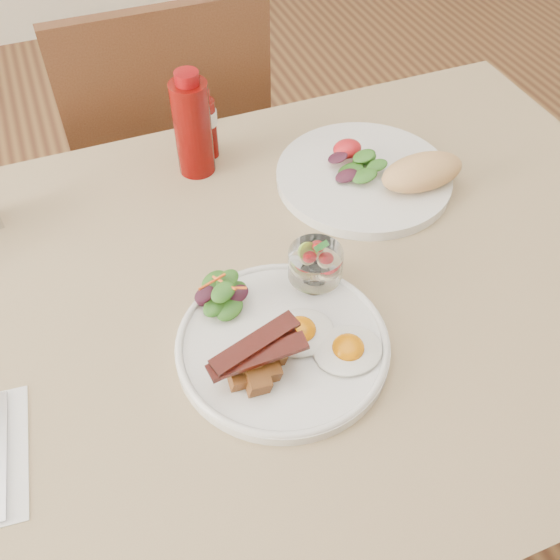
{
  "coord_description": "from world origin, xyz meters",
  "views": [
    {
      "loc": [
        -0.2,
        -0.55,
        1.42
      ],
      "look_at": [
        0.0,
        -0.04,
        0.82
      ],
      "focal_mm": 40.0,
      "sensor_mm": 36.0,
      "label": 1
    }
  ],
  "objects": [
    {
      "name": "table",
      "position": [
        0.0,
        0.0,
        0.66
      ],
      "size": [
        1.33,
        0.88,
        0.75
      ],
      "color": "brown",
      "rests_on": "ground"
    },
    {
      "name": "fruit_cup",
      "position": [
        0.06,
        -0.02,
        0.81
      ],
      "size": [
        0.07,
        0.07,
        0.08
      ],
      "rotation": [
        0.0,
        0.0,
        -0.17
      ],
      "color": "white",
      "rests_on": "main_plate"
    },
    {
      "name": "hot_sauce_bottle",
      "position": [
        0.02,
        0.34,
        0.81
      ],
      "size": [
        0.04,
        0.04,
        0.13
      ],
      "rotation": [
        0.0,
        0.0,
        -0.24
      ],
      "color": "#5C0705",
      "rests_on": "table"
    },
    {
      "name": "second_plate",
      "position": [
        0.26,
        0.16,
        0.77
      ],
      "size": [
        0.3,
        0.29,
        0.07
      ],
      "rotation": [
        0.0,
        0.0,
        -0.27
      ],
      "color": "silver",
      "rests_on": "table"
    },
    {
      "name": "ketchup_bottle",
      "position": [
        -0.01,
        0.31,
        0.84
      ],
      "size": [
        0.08,
        0.08,
        0.18
      ],
      "rotation": [
        0.0,
        0.0,
        0.34
      ],
      "color": "#5C0705",
      "rests_on": "table"
    },
    {
      "name": "fried_eggs",
      "position": [
        0.03,
        -0.12,
        0.77
      ],
      "size": [
        0.15,
        0.14,
        0.02
      ],
      "rotation": [
        0.0,
        0.0,
        -0.18
      ],
      "color": "silver",
      "rests_on": "main_plate"
    },
    {
      "name": "bacon_potato_pile",
      "position": [
        -0.06,
        -0.13,
        0.79
      ],
      "size": [
        0.13,
        0.08,
        0.05
      ],
      "rotation": [
        0.0,
        0.0,
        -0.34
      ],
      "color": "brown",
      "rests_on": "main_plate"
    },
    {
      "name": "main_plate",
      "position": [
        -0.02,
        -0.1,
        0.76
      ],
      "size": [
        0.28,
        0.28,
        0.02
      ],
      "primitive_type": "cylinder",
      "color": "silver",
      "rests_on": "table"
    },
    {
      "name": "chair_far",
      "position": [
        0.0,
        0.66,
        0.52
      ],
      "size": [
        0.42,
        0.42,
        0.93
      ],
      "color": "brown",
      "rests_on": "ground"
    },
    {
      "name": "side_salad",
      "position": [
        -0.07,
        -0.01,
        0.79
      ],
      "size": [
        0.08,
        0.08,
        0.04
      ],
      "rotation": [
        0.0,
        0.0,
        -0.1
      ],
      "color": "#1E4E14",
      "rests_on": "main_plate"
    }
  ]
}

